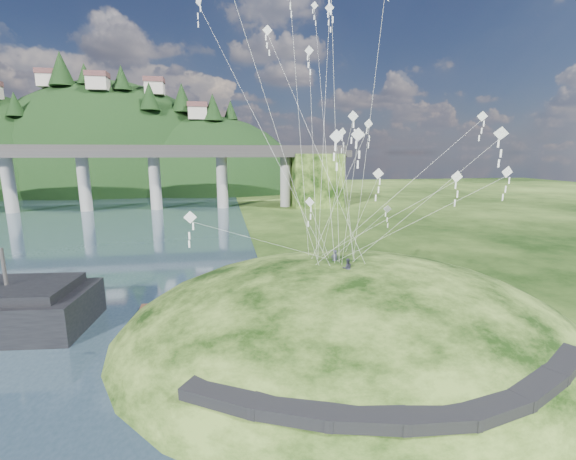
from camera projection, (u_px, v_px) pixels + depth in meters
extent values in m
plane|color=black|center=(246.00, 348.00, 26.52)|extent=(320.00, 320.00, 0.00)
ellipsoid|color=black|center=(347.00, 345.00, 30.09)|extent=(36.00, 32.00, 13.00)
cube|color=black|center=(224.00, 395.00, 18.14)|extent=(4.32, 3.62, 0.71)
cube|color=black|center=(293.00, 409.00, 17.04)|extent=(4.10, 2.97, 0.61)
cube|color=black|center=(365.00, 416.00, 16.58)|extent=(3.85, 2.37, 0.62)
cube|color=black|center=(435.00, 416.00, 16.66)|extent=(3.62, 1.83, 0.66)
cube|color=black|center=(494.00, 405.00, 17.35)|extent=(3.82, 2.27, 0.68)
cube|color=black|center=(536.00, 384.00, 18.75)|extent=(4.11, 2.97, 0.71)
cube|color=black|center=(562.00, 362.00, 20.75)|extent=(4.26, 3.43, 0.66)
cube|color=#2D2B2B|center=(2.00, 147.00, 87.04)|extent=(160.00, 0.40, 1.20)
cylinder|color=gray|center=(9.00, 184.00, 84.87)|extent=(2.60, 2.60, 13.00)
cylinder|color=gray|center=(84.00, 183.00, 87.47)|extent=(2.60, 2.60, 13.00)
cylinder|color=gray|center=(155.00, 182.00, 90.07)|extent=(2.60, 2.60, 13.00)
cylinder|color=gray|center=(222.00, 181.00, 92.68)|extent=(2.60, 2.60, 13.00)
cylinder|color=gray|center=(286.00, 180.00, 95.28)|extent=(2.60, 2.60, 13.00)
cube|color=black|center=(315.00, 180.00, 96.54)|extent=(12.00, 11.00, 13.00)
ellipsoid|color=black|center=(116.00, 206.00, 142.68)|extent=(96.00, 68.00, 88.00)
ellipsoid|color=black|center=(212.00, 217.00, 141.62)|extent=(76.00, 56.00, 72.00)
cone|color=black|center=(15.00, 104.00, 113.49)|extent=(5.29, 5.29, 6.96)
cone|color=black|center=(61.00, 69.00, 121.11)|extent=(8.01, 8.01, 10.54)
cone|color=black|center=(84.00, 74.00, 122.01)|extent=(4.97, 4.97, 6.54)
cone|color=black|center=(121.00, 78.00, 122.22)|extent=(5.83, 5.83, 7.67)
cone|color=black|center=(149.00, 96.00, 120.14)|extent=(6.47, 6.47, 8.51)
cone|color=black|center=(182.00, 98.00, 128.23)|extent=(7.13, 7.13, 9.38)
cone|color=black|center=(213.00, 107.00, 125.80)|extent=(6.56, 6.56, 8.63)
cone|color=black|center=(230.00, 110.00, 132.23)|extent=(4.88, 4.88, 6.42)
cube|color=beige|center=(49.00, 81.00, 124.15)|extent=(6.00, 5.00, 4.00)
cube|color=brown|center=(48.00, 72.00, 123.62)|extent=(6.40, 5.40, 1.60)
cube|color=beige|center=(98.00, 84.00, 119.61)|extent=(6.00, 5.00, 4.00)
cube|color=brown|center=(97.00, 75.00, 119.08)|extent=(6.40, 5.40, 1.60)
cube|color=beige|center=(155.00, 89.00, 128.12)|extent=(6.00, 5.00, 4.00)
cube|color=brown|center=(154.00, 80.00, 127.58)|extent=(6.40, 5.40, 1.60)
cube|color=beige|center=(198.00, 113.00, 126.31)|extent=(6.00, 5.00, 4.00)
cube|color=brown|center=(198.00, 105.00, 125.78)|extent=(6.40, 5.40, 1.60)
cube|color=black|center=(23.00, 289.00, 28.70)|extent=(7.28, 6.27, 0.68)
cylinder|color=#2D2B2B|center=(4.00, 270.00, 28.33)|extent=(0.27, 0.27, 3.38)
cube|color=#3B2418|center=(216.00, 304.00, 33.19)|extent=(12.58, 2.40, 0.31)
cylinder|color=#3B2418|center=(151.00, 312.00, 32.15)|extent=(0.27, 0.27, 0.89)
cylinder|color=#3B2418|center=(184.00, 309.00, 32.69)|extent=(0.27, 0.27, 0.89)
cylinder|color=#3B2418|center=(216.00, 307.00, 33.23)|extent=(0.27, 0.27, 0.89)
cylinder|color=#3B2418|center=(247.00, 304.00, 33.77)|extent=(0.27, 0.27, 0.89)
cylinder|color=#3B2418|center=(277.00, 302.00, 34.32)|extent=(0.27, 0.27, 0.89)
imported|color=#292A37|center=(335.00, 250.00, 30.01)|extent=(0.68, 0.52, 1.67)
imported|color=#292A37|center=(347.00, 258.00, 27.84)|extent=(0.74, 0.59, 1.48)
cube|color=white|center=(457.00, 177.00, 24.16)|extent=(0.77, 0.17, 0.77)
cube|color=white|center=(456.00, 185.00, 24.26)|extent=(0.10, 0.03, 0.45)
cube|color=white|center=(455.00, 194.00, 24.37)|extent=(0.10, 0.03, 0.45)
cube|color=white|center=(455.00, 203.00, 24.48)|extent=(0.10, 0.03, 0.45)
cube|color=white|center=(342.00, 132.00, 30.50)|extent=(0.67, 0.18, 0.67)
cube|color=white|center=(342.00, 138.00, 30.60)|extent=(0.09, 0.05, 0.39)
cube|color=white|center=(342.00, 144.00, 30.69)|extent=(0.09, 0.05, 0.39)
cube|color=white|center=(342.00, 150.00, 30.79)|extent=(0.09, 0.05, 0.39)
cube|color=white|center=(290.00, 5.00, 28.24)|extent=(0.10, 0.08, 0.48)
cube|color=white|center=(290.00, 14.00, 28.35)|extent=(0.10, 0.08, 0.48)
cube|color=white|center=(310.00, 202.00, 31.59)|extent=(0.63, 0.64, 0.85)
cube|color=white|center=(310.00, 209.00, 31.71)|extent=(0.10, 0.08, 0.49)
cube|color=white|center=(310.00, 217.00, 31.83)|extent=(0.10, 0.08, 0.49)
cube|color=white|center=(309.00, 224.00, 31.95)|extent=(0.10, 0.08, 0.49)
cube|color=white|center=(331.00, 2.00, 26.13)|extent=(0.10, 0.05, 0.44)
cube|color=white|center=(331.00, 11.00, 26.24)|extent=(0.10, 0.05, 0.44)
cube|color=white|center=(331.00, 19.00, 26.34)|extent=(0.10, 0.05, 0.44)
cube|color=white|center=(358.00, 135.00, 22.79)|extent=(0.78, 0.35, 0.80)
cube|color=white|center=(358.00, 145.00, 22.91)|extent=(0.11, 0.03, 0.48)
cube|color=white|center=(357.00, 155.00, 23.02)|extent=(0.11, 0.03, 0.48)
cube|color=white|center=(357.00, 164.00, 23.14)|extent=(0.11, 0.03, 0.48)
cube|color=white|center=(501.00, 133.00, 22.02)|extent=(0.66, 0.52, 0.77)
cube|color=white|center=(500.00, 143.00, 22.13)|extent=(0.10, 0.05, 0.46)
cube|color=white|center=(499.00, 153.00, 22.24)|extent=(0.10, 0.05, 0.46)
cube|color=white|center=(498.00, 163.00, 22.35)|extent=(0.10, 0.05, 0.46)
cube|color=white|center=(336.00, 137.00, 24.01)|extent=(0.80, 0.45, 0.87)
cube|color=white|center=(336.00, 147.00, 24.13)|extent=(0.12, 0.05, 0.51)
cube|color=white|center=(336.00, 157.00, 24.25)|extent=(0.12, 0.05, 0.51)
cube|color=white|center=(336.00, 167.00, 24.38)|extent=(0.12, 0.05, 0.51)
cube|color=white|center=(314.00, 5.00, 34.09)|extent=(0.66, 0.15, 0.66)
cube|color=white|center=(314.00, 11.00, 34.18)|extent=(0.09, 0.04, 0.38)
cube|color=white|center=(314.00, 17.00, 34.27)|extent=(0.09, 0.04, 0.38)
cube|color=white|center=(314.00, 23.00, 34.36)|extent=(0.09, 0.04, 0.38)
cube|color=white|center=(330.00, 8.00, 32.09)|extent=(0.73, 0.34, 0.76)
cube|color=white|center=(329.00, 15.00, 32.20)|extent=(0.10, 0.03, 0.45)
cube|color=white|center=(329.00, 22.00, 32.31)|extent=(0.10, 0.03, 0.45)
cube|color=white|center=(329.00, 29.00, 32.42)|extent=(0.10, 0.03, 0.45)
cube|color=white|center=(387.00, 209.00, 36.91)|extent=(0.73, 0.32, 0.76)
cube|color=white|center=(387.00, 214.00, 37.01)|extent=(0.10, 0.03, 0.45)
cube|color=white|center=(387.00, 220.00, 37.12)|extent=(0.10, 0.03, 0.45)
cube|color=white|center=(387.00, 226.00, 37.23)|extent=(0.10, 0.03, 0.45)
cube|color=white|center=(353.00, 116.00, 23.47)|extent=(0.53, 0.47, 0.66)
cube|color=white|center=(353.00, 124.00, 23.57)|extent=(0.09, 0.05, 0.39)
cube|color=white|center=(353.00, 132.00, 23.66)|extent=(0.09, 0.05, 0.39)
cube|color=white|center=(352.00, 141.00, 23.76)|extent=(0.09, 0.05, 0.39)
cube|color=white|center=(482.00, 116.00, 28.29)|extent=(0.66, 0.41, 0.73)
cube|color=white|center=(482.00, 124.00, 28.39)|extent=(0.10, 0.05, 0.43)
cube|color=white|center=(481.00, 131.00, 28.50)|extent=(0.10, 0.05, 0.43)
cube|color=white|center=(480.00, 138.00, 28.60)|extent=(0.10, 0.05, 0.43)
cube|color=white|center=(309.00, 51.00, 33.09)|extent=(0.73, 0.42, 0.80)
cube|color=white|center=(309.00, 58.00, 33.21)|extent=(0.11, 0.05, 0.47)
cube|color=white|center=(309.00, 65.00, 33.32)|extent=(0.11, 0.05, 0.47)
cube|color=white|center=(309.00, 72.00, 33.43)|extent=(0.11, 0.05, 0.47)
cube|color=white|center=(199.00, 1.00, 30.62)|extent=(0.49, 0.67, 0.77)
cube|color=white|center=(199.00, 9.00, 30.73)|extent=(0.10, 0.08, 0.46)
cube|color=white|center=(199.00, 17.00, 30.84)|extent=(0.10, 0.08, 0.46)
cube|color=white|center=(200.00, 24.00, 30.95)|extent=(0.10, 0.08, 0.46)
cube|color=white|center=(369.00, 124.00, 27.62)|extent=(0.70, 0.19, 0.71)
cube|color=white|center=(368.00, 131.00, 27.72)|extent=(0.09, 0.05, 0.41)
cube|color=white|center=(368.00, 138.00, 27.82)|extent=(0.09, 0.05, 0.41)
cube|color=white|center=(368.00, 145.00, 27.92)|extent=(0.09, 0.05, 0.41)
cube|color=white|center=(507.00, 172.00, 22.08)|extent=(0.69, 0.16, 0.68)
cube|color=white|center=(506.00, 180.00, 22.18)|extent=(0.09, 0.03, 0.40)
cube|color=white|center=(505.00, 189.00, 22.27)|extent=(0.09, 0.03, 0.40)
cube|color=white|center=(504.00, 197.00, 22.37)|extent=(0.09, 0.03, 0.40)
cube|color=white|center=(190.00, 217.00, 20.25)|extent=(0.68, 0.14, 0.68)
cube|color=white|center=(191.00, 226.00, 20.35)|extent=(0.09, 0.04, 0.39)
cube|color=white|center=(191.00, 235.00, 20.44)|extent=(0.09, 0.04, 0.39)
cube|color=white|center=(191.00, 244.00, 20.54)|extent=(0.09, 0.04, 0.39)
cube|color=white|center=(267.00, 30.00, 31.01)|extent=(0.79, 0.17, 0.78)
cube|color=white|center=(267.00, 38.00, 31.12)|extent=(0.10, 0.03, 0.45)
cube|color=white|center=(268.00, 45.00, 31.23)|extent=(0.10, 0.03, 0.45)
cube|color=white|center=(268.00, 52.00, 31.34)|extent=(0.10, 0.03, 0.45)
cube|color=white|center=(378.00, 174.00, 25.72)|extent=(0.76, 0.20, 0.75)
cube|color=white|center=(378.00, 182.00, 25.83)|extent=(0.10, 0.03, 0.44)
cube|color=white|center=(377.00, 190.00, 25.93)|extent=(0.10, 0.03, 0.44)
cube|color=white|center=(377.00, 198.00, 26.04)|extent=(0.10, 0.03, 0.44)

